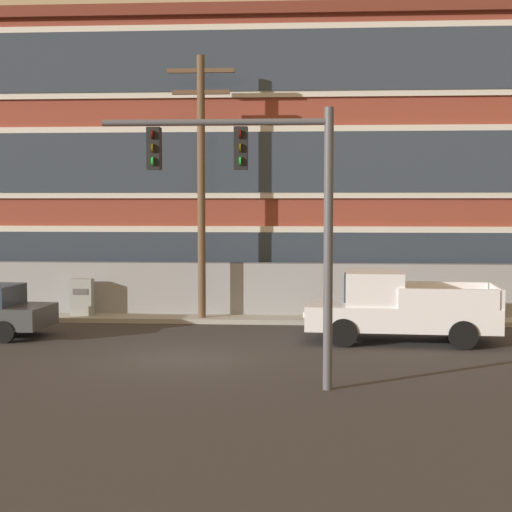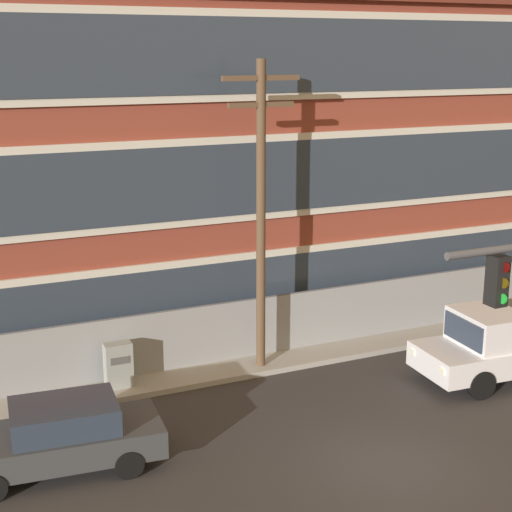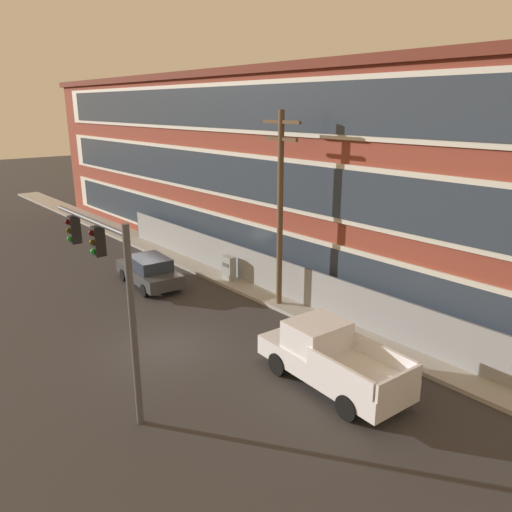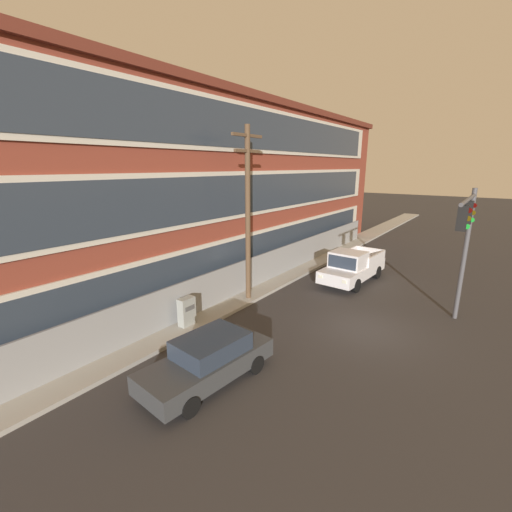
{
  "view_description": "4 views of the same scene",
  "coord_description": "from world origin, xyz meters",
  "px_view_note": "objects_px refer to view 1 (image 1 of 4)",
  "views": [
    {
      "loc": [
        3.19,
        -19.7,
        4.05
      ],
      "look_at": [
        1.71,
        2.92,
        2.45
      ],
      "focal_mm": 55.0,
      "sensor_mm": 36.0,
      "label": 1
    },
    {
      "loc": [
        -9.28,
        -13.11,
        9.01
      ],
      "look_at": [
        -1.05,
        4.87,
        3.82
      ],
      "focal_mm": 55.0,
      "sensor_mm": 36.0,
      "label": 2
    },
    {
      "loc": [
        15.51,
        -8.59,
        8.96
      ],
      "look_at": [
        2.87,
        2.08,
        3.97
      ],
      "focal_mm": 35.0,
      "sensor_mm": 36.0,
      "label": 3
    },
    {
      "loc": [
        -13.85,
        -4.16,
        6.91
      ],
      "look_at": [
        -0.56,
        5.47,
        2.59
      ],
      "focal_mm": 24.0,
      "sensor_mm": 36.0,
      "label": 4
    }
  ],
  "objects_px": {
    "traffic_signal_mast": "(263,192)",
    "pickup_truck_white": "(396,309)",
    "utility_pole_near_corner": "(201,177)",
    "electrical_cabinet": "(82,299)"
  },
  "relations": [
    {
      "from": "traffic_signal_mast",
      "to": "pickup_truck_white",
      "type": "distance_m",
      "value": 7.57
    },
    {
      "from": "utility_pole_near_corner",
      "to": "traffic_signal_mast",
      "type": "bearing_deg",
      "value": -74.4
    },
    {
      "from": "traffic_signal_mast",
      "to": "utility_pole_near_corner",
      "type": "distance_m",
      "value": 9.56
    },
    {
      "from": "electrical_cabinet",
      "to": "traffic_signal_mast",
      "type": "bearing_deg",
      "value": -54.53
    },
    {
      "from": "utility_pole_near_corner",
      "to": "electrical_cabinet",
      "type": "xyz_separation_m",
      "value": [
        -4.14,
        0.22,
        -4.13
      ]
    },
    {
      "from": "pickup_truck_white",
      "to": "utility_pole_near_corner",
      "type": "height_order",
      "value": "utility_pole_near_corner"
    },
    {
      "from": "electrical_cabinet",
      "to": "utility_pole_near_corner",
      "type": "bearing_deg",
      "value": -3.1
    },
    {
      "from": "pickup_truck_white",
      "to": "utility_pole_near_corner",
      "type": "relative_size",
      "value": 0.63
    },
    {
      "from": "utility_pole_near_corner",
      "to": "electrical_cabinet",
      "type": "height_order",
      "value": "utility_pole_near_corner"
    },
    {
      "from": "traffic_signal_mast",
      "to": "utility_pole_near_corner",
      "type": "xyz_separation_m",
      "value": [
        -2.57,
        9.19,
        0.6
      ]
    }
  ]
}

